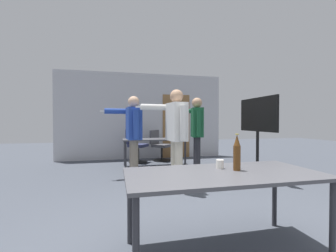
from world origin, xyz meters
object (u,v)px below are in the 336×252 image
Objects in this scene: tv_screen at (258,127)px; person_left_plaid at (176,129)px; drink_cup at (220,164)px; person_far_watching at (133,130)px; office_chair_side_rolled at (136,147)px; office_chair_near_pushed at (160,146)px; beer_bottle at (237,153)px; person_center_tall at (196,128)px.

tv_screen is 1.89m from person_left_plaid.
person_far_watching is at bearing 104.08° from drink_cup.
person_left_plaid reaches higher than office_chair_side_rolled.
office_chair_side_rolled is (-2.33, 2.36, -0.62)m from tv_screen.
office_chair_near_pushed is 4.78m from beer_bottle.
office_chair_side_rolled is at bearing -135.39° from tv_screen.
person_far_watching is 0.98× the size of person_center_tall.
beer_bottle is at bearing -38.36° from tv_screen.
drink_cup is at bearing 172.03° from person_left_plaid.
office_chair_side_rolled is (-0.72, -0.14, 0.03)m from office_chair_near_pushed.
person_center_tall reaches higher than drink_cup.
office_chair_near_pushed is at bearing -147.30° from tv_screen.
person_left_plaid is at bearing 88.74° from drink_cup.
person_center_tall is 1.25m from person_left_plaid.
person_center_tall is at bearing -43.43° from person_left_plaid.
beer_bottle is at bearing 177.78° from person_center_tall.
office_chair_side_rolled reaches higher than drink_cup.
person_left_plaid is at bearing -143.49° from person_far_watching.
drink_cup is at bearing 38.84° from office_chair_side_rolled.
tv_screen is at bearing -110.25° from person_center_tall.
office_chair_near_pushed is at bearing 87.86° from beer_bottle.
beer_bottle is (-1.78, -2.25, -0.18)m from tv_screen.
office_chair_near_pushed is 10.76× the size of drink_cup.
beer_bottle is at bearing 40.12° from office_chair_side_rolled.
person_center_tall is 2.00m from office_chair_near_pushed.
tv_screen is 4.92× the size of beer_bottle.
person_left_plaid is at bearing 154.08° from person_center_tall.
office_chair_near_pushed is at bearing 25.96° from person_center_tall.
beer_bottle is 0.20m from drink_cup.
person_far_watching is 19.86× the size of drink_cup.
person_far_watching reaches higher than drink_cup.
office_chair_near_pushed is 4.66m from drink_cup.
person_left_plaid is 1.92m from beer_bottle.
tv_screen is 3.04m from office_chair_near_pushed.
office_chair_side_rolled is at bearing 95.45° from drink_cup.
beer_bottle is at bearing 175.55° from person_left_plaid.
person_left_plaid reaches higher than person_center_tall.
person_center_tall is at bearing -85.85° from person_far_watching.
tv_screen is at bearing 77.99° from office_chair_side_rolled.
person_center_tall reaches higher than beer_bottle.
person_left_plaid is 1.90× the size of office_chair_near_pushed.
office_chair_side_rolled is 11.19× the size of drink_cup.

